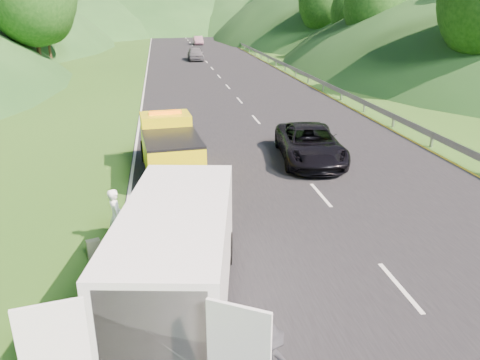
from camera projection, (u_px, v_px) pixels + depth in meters
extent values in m
plane|color=#38661E|center=(263.00, 257.00, 12.89)|extent=(320.00, 320.00, 0.00)
cube|color=black|center=(212.00, 68.00, 50.24)|extent=(14.00, 200.00, 0.02)
cube|color=gray|center=(256.00, 55.00, 62.91)|extent=(0.06, 140.00, 1.52)
cylinder|color=black|center=(145.00, 151.00, 20.55)|extent=(0.41, 0.97, 0.94)
cylinder|color=black|center=(185.00, 148.00, 20.98)|extent=(0.41, 0.97, 0.94)
cylinder|color=black|center=(152.00, 180.00, 17.14)|extent=(0.41, 0.97, 0.94)
cylinder|color=black|center=(200.00, 176.00, 17.56)|extent=(0.41, 0.97, 0.94)
cube|color=yellow|center=(166.00, 135.00, 19.72)|extent=(2.15, 1.68, 1.79)
cube|color=yellow|center=(173.00, 155.00, 17.89)|extent=(2.35, 3.38, 1.23)
cube|color=black|center=(172.00, 138.00, 17.65)|extent=(2.35, 3.38, 0.09)
cube|color=black|center=(164.00, 139.00, 20.93)|extent=(1.98, 1.29, 0.66)
cube|color=black|center=(163.00, 140.00, 21.51)|extent=(1.99, 0.36, 0.47)
cube|color=yellow|center=(163.00, 124.00, 21.01)|extent=(1.94, 0.91, 1.03)
cube|color=orange|center=(165.00, 113.00, 19.39)|extent=(1.34, 0.35, 0.15)
cube|color=black|center=(164.00, 123.00, 20.20)|extent=(1.79, 0.23, 0.85)
cylinder|color=black|center=(153.00, 248.00, 12.49)|extent=(0.48, 0.92, 0.87)
cylinder|color=black|center=(226.00, 248.00, 12.46)|extent=(0.48, 0.92, 0.87)
cylinder|color=black|center=(116.00, 342.00, 9.02)|extent=(0.48, 0.92, 0.87)
cylinder|color=black|center=(217.00, 343.00, 8.99)|extent=(0.48, 0.92, 0.87)
cube|color=white|center=(177.00, 250.00, 10.27)|extent=(3.23, 5.99, 2.02)
cube|color=white|center=(193.00, 212.00, 13.23)|extent=(2.32, 1.36, 1.09)
cube|color=black|center=(191.00, 186.00, 12.72)|extent=(2.05, 0.73, 0.91)
cube|color=black|center=(153.00, 334.00, 7.66)|extent=(1.84, 0.44, 1.75)
cube|color=white|center=(55.00, 354.00, 7.23)|extent=(1.03, 0.24, 1.86)
cube|color=white|center=(239.00, 356.00, 7.18)|extent=(0.93, 0.58, 1.86)
imported|color=white|center=(119.00, 243.00, 13.65)|extent=(0.59, 0.71, 1.67)
imported|color=tan|center=(197.00, 252.00, 13.16)|extent=(0.61, 0.64, 1.04)
cube|color=#61644B|center=(94.00, 250.00, 12.70)|extent=(0.40, 0.31, 0.58)
imported|color=black|center=(309.00, 161.00, 20.78)|extent=(3.20, 5.81, 1.54)
imported|color=#504E54|center=(196.00, 60.00, 57.40)|extent=(1.83, 4.55, 1.55)
imported|color=#78505F|center=(198.00, 45.00, 79.27)|extent=(1.46, 4.19, 1.38)
imported|color=#A15850|center=(189.00, 36.00, 99.19)|extent=(2.05, 5.05, 1.47)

